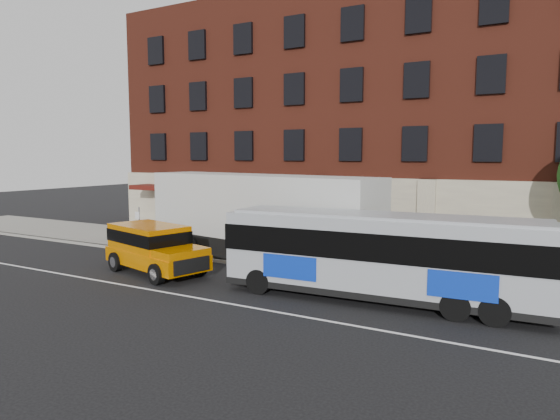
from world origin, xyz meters
The scene contains 9 objects.
ground centered at (0.00, 0.00, 0.00)m, with size 120.00×120.00×0.00m, color black.
sidewalk centered at (0.00, 9.00, 0.07)m, with size 60.00×6.00×0.15m, color gray.
kerb centered at (0.00, 6.00, 0.07)m, with size 60.00×0.25×0.15m, color gray.
lane_line centered at (0.00, 0.50, 0.01)m, with size 60.00×0.12×0.01m, color silver.
building centered at (-0.01, 16.92, 7.58)m, with size 30.00×12.10×15.00m.
sign_pole centered at (-8.50, 6.15, 1.45)m, with size 0.30×0.20×2.50m.
city_bus centered at (6.26, 3.48, 1.79)m, with size 11.94×3.21×3.24m.
yellow_suv centered at (-4.26, 2.80, 1.25)m, with size 5.85×3.54×2.18m.
shipping_container centered at (-1.28, 7.12, 2.17)m, with size 13.45×4.93×4.39m.
Camera 1 is at (11.67, -13.80, 5.34)m, focal length 31.69 mm.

